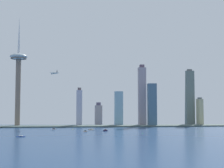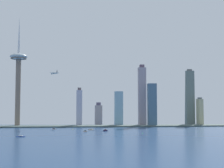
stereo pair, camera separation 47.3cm
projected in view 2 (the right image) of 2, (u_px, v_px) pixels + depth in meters
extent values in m
plane|color=navy|center=(110.00, 143.00, 478.54)|extent=(6000.00, 6000.00, 0.00)
cube|color=#445550|center=(95.00, 126.00, 901.36)|extent=(816.08, 64.58, 3.10)
cylinder|color=#7C6B5D|center=(18.00, 91.00, 910.61)|extent=(13.97, 13.97, 195.05)
ellipsoid|color=#ABBCC3|center=(19.00, 56.00, 917.67)|extent=(47.49, 47.49, 15.89)
torus|color=#7C6B5D|center=(19.00, 58.00, 917.27)|extent=(43.55, 43.55, 3.18)
cone|color=silver|center=(19.00, 35.00, 922.05)|extent=(6.99, 6.99, 105.07)
cube|color=#84B1C9|center=(119.00, 108.00, 948.17)|extent=(24.06, 18.01, 99.19)
cube|color=#BBB68C|center=(200.00, 112.00, 972.98)|extent=(13.04, 25.86, 77.59)
cube|color=slate|center=(200.00, 98.00, 975.96)|extent=(7.83, 15.52, 4.82)
cube|color=#42627D|center=(152.00, 105.00, 925.56)|extent=(24.47, 16.70, 120.32)
cube|color=slate|center=(189.00, 98.00, 998.57)|extent=(25.49, 23.78, 163.83)
cube|color=slate|center=(189.00, 70.00, 1004.70)|extent=(15.29, 14.27, 5.27)
cube|color=#9E919C|center=(142.00, 97.00, 947.55)|extent=(21.44, 18.61, 168.15)
cube|color=#654E60|center=(142.00, 66.00, 953.96)|extent=(12.86, 11.17, 8.73)
cube|color=#ADAECB|center=(79.00, 108.00, 942.30)|extent=(16.47, 23.69, 102.15)
cube|color=#625457|center=(79.00, 89.00, 946.27)|extent=(9.88, 14.22, 7.42)
cube|color=#9E9395|center=(98.00, 115.00, 994.75)|extent=(21.82, 24.21, 59.25)
cube|color=#595069|center=(98.00, 104.00, 997.21)|extent=(13.09, 14.53, 8.68)
cube|color=beige|center=(85.00, 131.00, 705.02)|extent=(8.56, 3.95, 1.79)
cube|color=#293F3E|center=(85.00, 131.00, 705.15)|extent=(3.89, 2.37, 1.90)
cylinder|color=silver|center=(85.00, 129.00, 705.33)|extent=(0.24, 0.24, 3.11)
cube|color=navy|center=(21.00, 137.00, 582.34)|extent=(15.48, 6.72, 1.34)
cube|color=silver|center=(21.00, 136.00, 582.44)|extent=(6.97, 4.19, 1.53)
cylinder|color=silver|center=(21.00, 134.00, 582.72)|extent=(0.24, 0.24, 6.09)
cube|color=#171338|center=(105.00, 131.00, 727.00)|extent=(11.04, 12.42, 2.14)
cube|color=#3A2C39|center=(105.00, 130.00, 727.15)|extent=(5.60, 6.07, 1.99)
cube|color=beige|center=(91.00, 130.00, 760.24)|extent=(12.62, 14.25, 1.85)
cube|color=#9DA8AD|center=(91.00, 129.00, 760.38)|extent=(6.66, 7.11, 2.22)
cylinder|color=silver|center=(91.00, 127.00, 760.65)|extent=(0.24, 0.24, 5.05)
cube|color=white|center=(54.00, 129.00, 777.23)|extent=(11.88, 6.57, 1.81)
cube|color=#38373B|center=(54.00, 128.00, 777.38)|extent=(5.48, 3.71, 2.28)
cone|color=yellow|center=(73.00, 129.00, 772.94)|extent=(1.87, 1.87, 2.84)
cone|color=green|center=(142.00, 133.00, 658.71)|extent=(1.50, 1.50, 1.73)
cylinder|color=#AABBC0|center=(54.00, 73.00, 863.73)|extent=(20.36, 26.42, 3.44)
sphere|color=#AABBC0|center=(51.00, 74.00, 874.95)|extent=(3.44, 3.44, 3.44)
cube|color=#AABBC0|center=(54.00, 73.00, 863.84)|extent=(24.25, 18.93, 0.50)
cube|color=#AABBC0|center=(57.00, 73.00, 854.33)|extent=(9.26, 7.71, 0.40)
cube|color=#2D333D|center=(57.00, 71.00, 854.60)|extent=(1.96, 2.46, 5.00)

